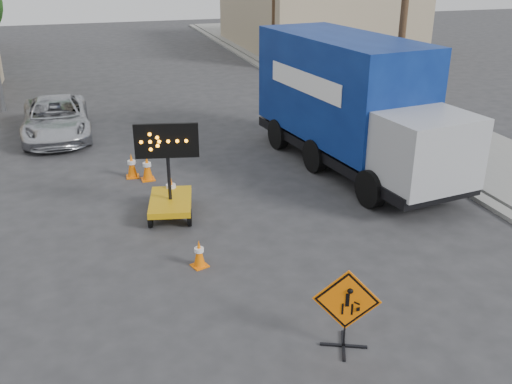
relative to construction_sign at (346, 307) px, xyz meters
name	(u,v)px	position (x,y,z in m)	size (l,w,h in m)	color
ground	(283,323)	(-0.79, 0.95, -0.82)	(100.00, 100.00, 0.00)	#2D2D30
curb_right	(321,103)	(6.41, 15.95, -0.76)	(0.40, 60.00, 0.12)	gray
sidewalk_right	(367,99)	(8.71, 15.95, -0.75)	(4.00, 60.00, 0.15)	gray
building_right_far	(314,14)	(12.21, 30.95, 1.48)	(10.00, 14.00, 4.60)	tan
utility_pole_near	(405,5)	(7.21, 10.95, 3.86)	(1.80, 0.26, 9.00)	#4E3521
construction_sign	(346,307)	(0.00, 0.00, 0.00)	(1.08, 0.78, 1.55)	black
arrow_board	(170,195)	(-2.01, 6.25, -0.25)	(1.58, 1.95, 2.52)	#C9920B
pickup_truck	(56,118)	(-4.92, 14.36, -0.12)	(2.34, 5.07, 1.41)	silver
box_truck	(351,111)	(4.06, 8.27, 1.01)	(3.63, 8.78, 4.04)	black
cone_a	(199,253)	(-1.84, 3.47, -0.50)	(0.42, 0.42, 0.65)	#FF6E05
cone_b	(171,190)	(-1.87, 7.00, -0.42)	(0.49, 0.49, 0.82)	#FF6E05
cone_c	(147,168)	(-2.27, 8.99, -0.44)	(0.41, 0.41, 0.78)	#FF6E05
cone_d	(132,165)	(-2.69, 9.35, -0.44)	(0.40, 0.40, 0.76)	#FF6E05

